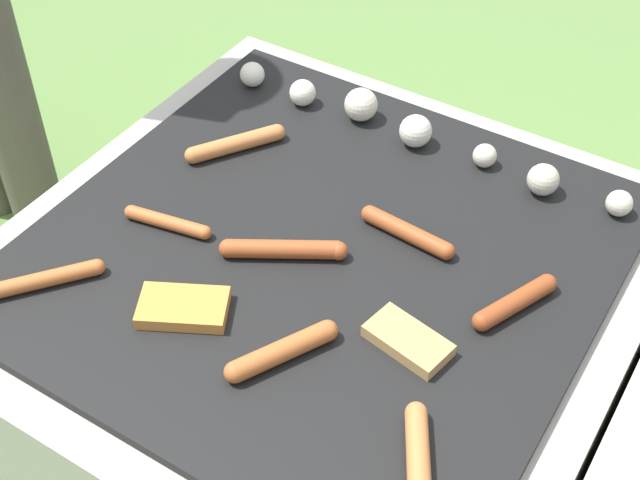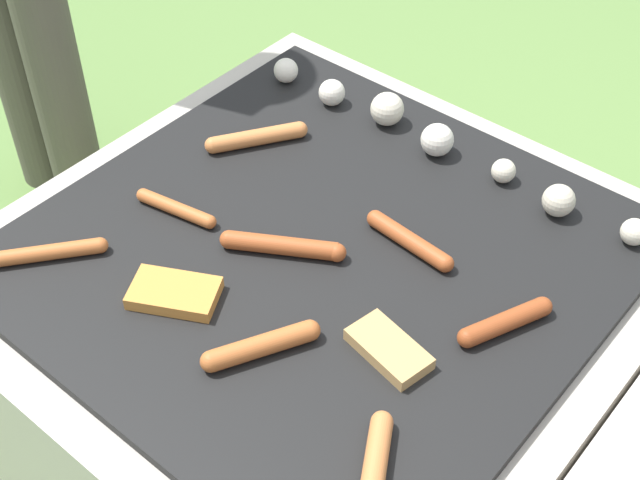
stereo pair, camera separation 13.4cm
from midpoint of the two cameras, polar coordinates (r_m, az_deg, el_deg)
ground_plane at (r=1.70m, az=2.30°, el=-11.63°), size 14.00×14.00×0.00m
grill at (r=1.52m, az=2.53°, el=-6.86°), size 0.94×0.94×0.45m
sausage_front_right at (r=1.34m, az=0.47°, el=-0.50°), size 0.17×0.11×0.03m
sausage_front_center at (r=1.41m, az=-6.56°, el=1.90°), size 0.15×0.05×0.02m
sausage_back_left at (r=1.36m, az=8.55°, el=-0.17°), size 0.17×0.04×0.03m
sausage_back_right at (r=1.37m, az=-14.38°, el=-0.91°), size 0.12×0.14×0.02m
sausage_front_left at (r=1.28m, az=14.76°, el=-5.25°), size 0.08×0.14×0.03m
sausage_mid_right at (r=1.10m, az=7.09°, el=-14.74°), size 0.10×0.15×0.03m
sausage_mid_left at (r=1.21m, az=-0.60°, el=-6.95°), size 0.10×0.16×0.03m
sausage_back_center at (r=1.54m, az=-1.59°, el=6.48°), size 0.11×0.16×0.03m
bread_slice_center at (r=1.29m, az=-6.38°, el=-3.55°), size 0.15×0.12×0.02m
bread_slice_right at (r=1.22m, az=7.59°, el=-7.10°), size 0.13×0.08×0.02m
mushroom_row at (r=1.55m, az=9.55°, el=6.50°), size 0.74×0.07×0.06m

